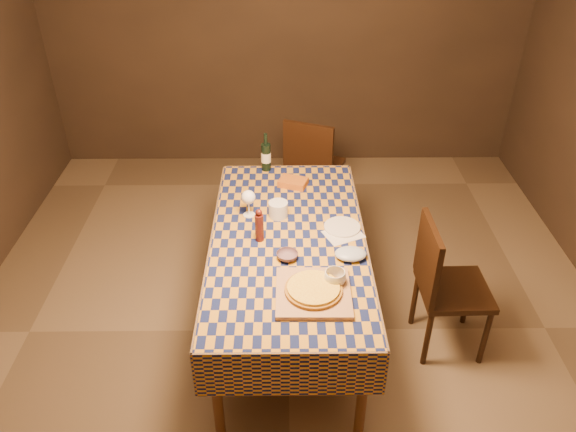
{
  "coord_description": "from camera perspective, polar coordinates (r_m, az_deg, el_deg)",
  "views": [
    {
      "loc": [
        -0.03,
        -2.75,
        2.77
      ],
      "look_at": [
        0.0,
        0.05,
        0.9
      ],
      "focal_mm": 35.0,
      "sensor_mm": 36.0,
      "label": 1
    }
  ],
  "objects": [
    {
      "name": "tumbler",
      "position": [
        3.04,
        4.78,
        -6.34
      ],
      "size": [
        0.14,
        0.14,
        0.09
      ],
      "primitive_type": "imported",
      "rotation": [
        0.0,
        0.0,
        0.21
      ],
      "color": "white",
      "rests_on": "dining_table"
    },
    {
      "name": "chair_far",
      "position": [
        4.73,
        2.48,
        5.37
      ],
      "size": [
        0.55,
        0.55,
        0.93
      ],
      "color": "black",
      "rests_on": "ground"
    },
    {
      "name": "takeout_container",
      "position": [
        3.91,
        0.52,
        3.44
      ],
      "size": [
        0.22,
        0.19,
        0.05
      ],
      "primitive_type": "cube",
      "rotation": [
        0.0,
        0.0,
        -0.34
      ],
      "color": "#AF5917",
      "rests_on": "dining_table"
    },
    {
      "name": "bowl",
      "position": [
        3.23,
        -0.07,
        -4.06
      ],
      "size": [
        0.15,
        0.15,
        0.04
      ],
      "primitive_type": "imported",
      "rotation": [
        0.0,
        0.0,
        -0.24
      ],
      "color": "#604550",
      "rests_on": "dining_table"
    },
    {
      "name": "flour_patch",
      "position": [
        3.44,
        5.65,
        -1.87
      ],
      "size": [
        0.27,
        0.25,
        0.0
      ],
      "primitive_type": "cube",
      "rotation": [
        0.0,
        0.0,
        0.43
      ],
      "color": "silver",
      "rests_on": "dining_table"
    },
    {
      "name": "white_plate",
      "position": [
        3.5,
        5.52,
        -1.12
      ],
      "size": [
        0.28,
        0.28,
        0.01
      ],
      "primitive_type": "cylinder",
      "rotation": [
        0.0,
        0.0,
        0.28
      ],
      "color": "silver",
      "rests_on": "dining_table"
    },
    {
      "name": "wine_glass",
      "position": [
        3.54,
        -4.05,
        1.82
      ],
      "size": [
        0.1,
        0.1,
        0.18
      ],
      "color": "white",
      "rests_on": "dining_table"
    },
    {
      "name": "flour_bag",
      "position": [
        3.25,
        6.38,
        -3.84
      ],
      "size": [
        0.22,
        0.19,
        0.05
      ],
      "primitive_type": "ellipsoid",
      "rotation": [
        0.0,
        0.0,
        -0.33
      ],
      "color": "#9AACC5",
      "rests_on": "dining_table"
    },
    {
      "name": "dining_table",
      "position": [
        3.44,
        0.01,
        -3.32
      ],
      "size": [
        0.94,
        1.84,
        0.77
      ],
      "color": "brown",
      "rests_on": "ground"
    },
    {
      "name": "chair_right",
      "position": [
        3.59,
        15.44,
        -6.4
      ],
      "size": [
        0.44,
        0.43,
        0.93
      ],
      "color": "black",
      "rests_on": "ground"
    },
    {
      "name": "cutting_board",
      "position": [
        3.0,
        2.59,
        -7.79
      ],
      "size": [
        0.4,
        0.4,
        0.02
      ],
      "primitive_type": "cube",
      "rotation": [
        0.0,
        0.0,
        -0.01
      ],
      "color": "#A0714B",
      "rests_on": "dining_table"
    },
    {
      "name": "pepper_mill",
      "position": [
        3.33,
        -2.93,
        -1.02
      ],
      "size": [
        0.06,
        0.06,
        0.22
      ],
      "color": "#471510",
      "rests_on": "dining_table"
    },
    {
      "name": "deli_tub",
      "position": [
        3.57,
        -1.0,
        0.68
      ],
      "size": [
        0.14,
        0.14,
        0.1
      ],
      "primitive_type": "cylinder",
      "rotation": [
        0.0,
        0.0,
        0.14
      ],
      "color": "silver",
      "rests_on": "dining_table"
    },
    {
      "name": "pizza",
      "position": [
        2.98,
        2.6,
        -7.4
      ],
      "size": [
        0.32,
        0.32,
        0.03
      ],
      "color": "#8E5C17",
      "rests_on": "cutting_board"
    },
    {
      "name": "wine_bottle",
      "position": [
        4.08,
        -2.25,
        6.08
      ],
      "size": [
        0.08,
        0.08,
        0.29
      ],
      "color": "black",
      "rests_on": "dining_table"
    },
    {
      "name": "room",
      "position": [
        3.09,
        0.01,
        6.44
      ],
      "size": [
        5.0,
        5.1,
        2.7
      ],
      "color": "brown",
      "rests_on": "ground"
    }
  ]
}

